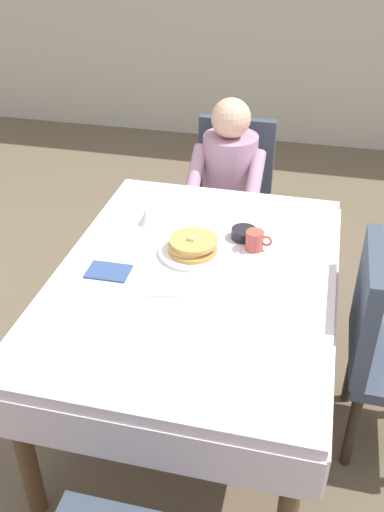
# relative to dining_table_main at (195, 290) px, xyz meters

# --- Properties ---
(ground_plane) EXTENTS (14.00, 14.00, 0.00)m
(ground_plane) POSITION_rel_dining_table_main_xyz_m (0.00, 0.00, -0.65)
(ground_plane) COLOR brown
(dining_table_main) EXTENTS (1.12, 1.52, 0.74)m
(dining_table_main) POSITION_rel_dining_table_main_xyz_m (0.00, 0.00, 0.00)
(dining_table_main) COLOR silver
(dining_table_main) RESTS_ON ground
(chair_diner) EXTENTS (0.44, 0.45, 0.93)m
(chair_diner) POSITION_rel_dining_table_main_xyz_m (-0.05, 1.17, -0.12)
(chair_diner) COLOR #384251
(chair_diner) RESTS_ON ground
(diner_person) EXTENTS (0.40, 0.43, 1.12)m
(diner_person) POSITION_rel_dining_table_main_xyz_m (-0.05, 1.01, 0.02)
(diner_person) COLOR #B2849E
(diner_person) RESTS_ON ground
(plate_breakfast) EXTENTS (0.28, 0.28, 0.02)m
(plate_breakfast) POSITION_rel_dining_table_main_xyz_m (-0.05, 0.13, 0.10)
(plate_breakfast) COLOR white
(plate_breakfast) RESTS_ON dining_table_main
(breakfast_stack) EXTENTS (0.20, 0.21, 0.06)m
(breakfast_stack) POSITION_rel_dining_table_main_xyz_m (-0.04, 0.13, 0.13)
(breakfast_stack) COLOR tan
(breakfast_stack) RESTS_ON plate_breakfast
(cup_coffee) EXTENTS (0.11, 0.08, 0.08)m
(cup_coffee) POSITION_rel_dining_table_main_xyz_m (0.21, 0.23, 0.13)
(cup_coffee) COLOR #B24C42
(cup_coffee) RESTS_ON dining_table_main
(bowl_butter) EXTENTS (0.11, 0.11, 0.04)m
(bowl_butter) POSITION_rel_dining_table_main_xyz_m (0.15, 0.31, 0.11)
(bowl_butter) COLOR black
(bowl_butter) RESTS_ON dining_table_main
(syrup_pitcher) EXTENTS (0.08, 0.08, 0.07)m
(syrup_pitcher) POSITION_rel_dining_table_main_xyz_m (-0.30, 0.33, 0.13)
(syrup_pitcher) COLOR silver
(syrup_pitcher) RESTS_ON dining_table_main
(fork_left_of_plate) EXTENTS (0.02, 0.18, 0.00)m
(fork_left_of_plate) POSITION_rel_dining_table_main_xyz_m (-0.24, 0.11, 0.09)
(fork_left_of_plate) COLOR silver
(fork_left_of_plate) RESTS_ON dining_table_main
(knife_right_of_plate) EXTENTS (0.02, 0.20, 0.00)m
(knife_right_of_plate) POSITION_rel_dining_table_main_xyz_m (0.14, 0.11, 0.09)
(knife_right_of_plate) COLOR silver
(knife_right_of_plate) RESTS_ON dining_table_main
(spoon_near_edge) EXTENTS (0.15, 0.05, 0.00)m
(spoon_near_edge) POSITION_rel_dining_table_main_xyz_m (-0.09, -0.18, 0.09)
(spoon_near_edge) COLOR silver
(spoon_near_edge) RESTS_ON dining_table_main
(napkin_folded) EXTENTS (0.17, 0.12, 0.01)m
(napkin_folded) POSITION_rel_dining_table_main_xyz_m (-0.34, -0.08, 0.09)
(napkin_folded) COLOR #334C7F
(napkin_folded) RESTS_ON dining_table_main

